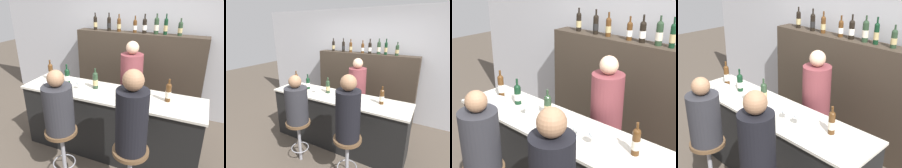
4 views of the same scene
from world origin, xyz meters
The scene contains 21 objects.
wall_back centered at (0.00, 1.84, 1.30)m, with size 6.40×0.05×2.60m.
bar_counter centered at (0.00, 0.30, 0.49)m, with size 2.55×0.64×0.98m.
back_bar_cabinet centered at (0.00, 1.62, 0.79)m, with size 2.39×0.28×1.58m.
wine_bottle_counter_0 centered at (-1.00, 0.35, 1.12)m, with size 0.07×0.07×0.33m.
wine_bottle_counter_1 centered at (-0.70, 0.35, 1.10)m, with size 0.08×0.08×0.30m.
wine_bottle_counter_2 centered at (-0.23, 0.35, 1.10)m, with size 0.08×0.08×0.30m.
wine_bottle_counter_3 centered at (0.79, 0.35, 1.11)m, with size 0.07×0.07×0.30m.
wine_bottle_backbar_0 centered at (-0.86, 1.62, 1.71)m, with size 0.07×0.07×0.32m.
wine_bottle_backbar_1 centered at (-0.58, 1.62, 1.71)m, with size 0.07×0.07×0.32m.
wine_bottle_backbar_2 centered at (-0.38, 1.62, 1.71)m, with size 0.07×0.07×0.31m.
wine_bottle_backbar_3 centered at (-0.08, 1.62, 1.70)m, with size 0.07×0.07×0.29m.
wine_bottle_backbar_4 centered at (0.10, 1.62, 1.71)m, with size 0.08×0.08×0.33m.
wine_bottle_backbar_5 centered at (0.31, 1.62, 1.73)m, with size 0.08×0.08×0.34m.
wine_bottle_backbar_6 centered at (0.46, 1.62, 1.72)m, with size 0.07×0.07×0.34m.
wine_glass_0 centered at (-0.43, 0.23, 1.08)m, with size 0.07×0.07×0.14m.
wine_glass_1 centered at (0.26, 0.23, 1.09)m, with size 0.08×0.08×0.15m.
wine_glass_2 centered at (0.44, 0.23, 1.10)m, with size 0.08×0.08×0.16m.
metal_bowl centered at (-0.90, 0.20, 1.01)m, with size 0.21×0.21×0.05m.
tasting_menu centered at (-0.02, 0.17, 0.98)m, with size 0.21×0.30×0.00m.
guest_seated_left centered at (-0.31, -0.41, 1.05)m, with size 0.34×0.34×0.76m.
bartender centered at (0.12, 0.91, 0.73)m, with size 0.35×0.35×1.58m.
Camera 3 is at (1.81, -1.69, 2.49)m, focal length 50.00 mm.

